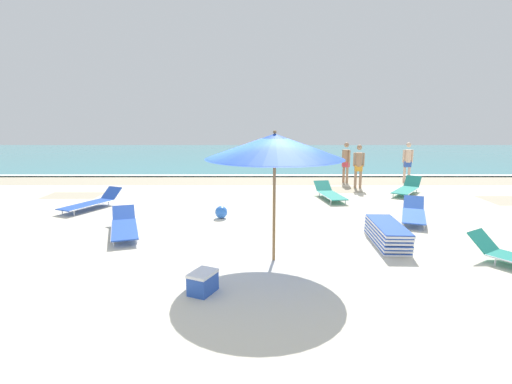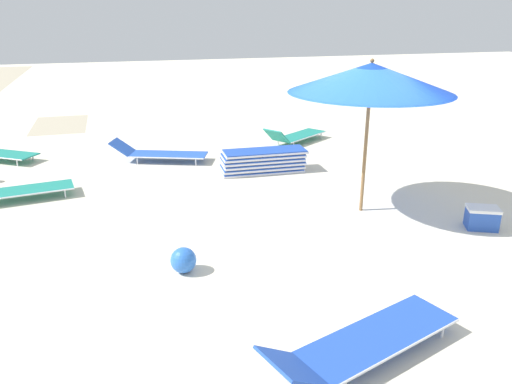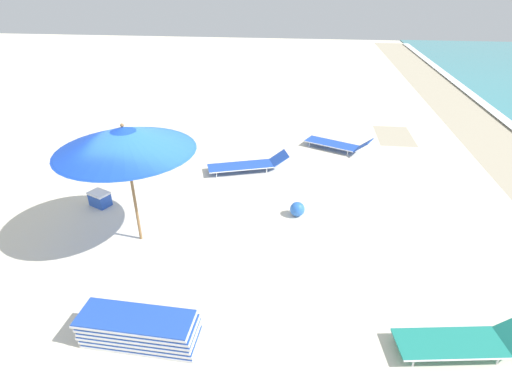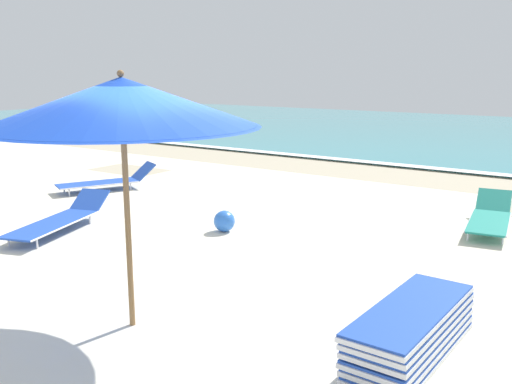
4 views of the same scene
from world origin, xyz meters
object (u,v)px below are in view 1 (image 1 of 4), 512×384
Objects in this scene: sun_lounger_beside_umbrella at (123,226)px; beach_ball at (220,212)px; sun_lounger_mid_beach_pair_a at (412,213)px; beachgoer_shoreline_child at (406,160)px; lounger_stack at (385,233)px; beachgoer_wading_adult at (357,164)px; beachgoer_strolling_adult at (344,160)px; sun_lounger_near_water_left at (405,188)px; sun_lounger_under_umbrella at (90,202)px; cooler_box at (201,282)px; sun_lounger_mid_beach_solo at (328,193)px; beach_umbrella at (273,147)px.

sun_lounger_beside_umbrella reaches higher than beach_ball.
sun_lounger_mid_beach_pair_a is 6.45× the size of beach_ball.
beachgoer_shoreline_child is (2.14, 6.33, 0.79)m from sun_lounger_mid_beach_pair_a.
lounger_stack is at bearing -103.55° from sun_lounger_mid_beach_pair_a.
beachgoer_wading_adult reaches higher than sun_lounger_beside_umbrella.
sun_lounger_beside_umbrella is at bearing -138.64° from beachgoer_shoreline_child.
beachgoer_strolling_adult is at bearing -175.53° from beachgoer_shoreline_child.
sun_lounger_near_water_left is at bearing -106.09° from beachgoer_shoreline_child.
sun_lounger_under_umbrella is at bearing -133.49° from sun_lounger_near_water_left.
beachgoer_strolling_adult reaches higher than cooler_box.
sun_lounger_under_umbrella is at bearing -167.59° from sun_lounger_mid_beach_pair_a.
lounger_stack reaches higher than beach_ball.
sun_lounger_mid_beach_solo is 1.23× the size of beachgoer_shoreline_child.
beach_umbrella is 2.93m from cooler_box.
beachgoer_wading_adult is (-1.56, 1.20, 0.79)m from sun_lounger_near_water_left.
beachgoer_shoreline_child is at bearing -9.33° from cooler_box.
cooler_box is at bearing -59.10° from beachgoer_strolling_adult.
lounger_stack is 4.69m from cooler_box.
beach_umbrella is 9.03m from sun_lounger_near_water_left.
lounger_stack reaches higher than sun_lounger_beside_umbrella.
sun_lounger_mid_beach_pair_a is (1.45, 2.13, -0.04)m from lounger_stack.
sun_lounger_beside_umbrella is 10.53m from beachgoer_strolling_adult.
sun_lounger_mid_beach_pair_a is 7.14m from cooler_box.
sun_lounger_mid_beach_solo reaches higher than lounger_stack.
sun_lounger_mid_beach_solo is at bearing 36.39° from beach_ball.
cooler_box is (4.34, -6.12, -0.02)m from sun_lounger_under_umbrella.
beach_umbrella is 7.54m from sun_lounger_under_umbrella.
sun_lounger_beside_umbrella is at bearing 174.47° from lounger_stack.
sun_lounger_beside_umbrella is at bearing -29.22° from sun_lounger_under_umbrella.
sun_lounger_under_umbrella is 12.86m from beachgoer_shoreline_child.
sun_lounger_beside_umbrella is 1.12× the size of sun_lounger_mid_beach_solo.
sun_lounger_beside_umbrella is at bearing 60.33° from cooler_box.
sun_lounger_near_water_left is at bearing 28.14° from beach_ball.
beachgoer_strolling_adult is (-0.22, 1.31, 0.00)m from beachgoer_wading_adult.
lounger_stack is at bearing -30.17° from beach_ball.
beachgoer_shoreline_child is 13.38m from cooler_box.
beachgoer_strolling_adult reaches higher than sun_lounger_beside_umbrella.
beach_umbrella is 1.24× the size of sun_lounger_under_umbrella.
beachgoer_shoreline_child is (11.85, 4.93, 0.79)m from sun_lounger_under_umbrella.
beachgoer_shoreline_child is (6.25, 9.51, -1.33)m from beach_umbrella.
sun_lounger_mid_beach_solo is 3.74m from beachgoer_strolling_adult.
sun_lounger_beside_umbrella is (-6.34, 0.83, -0.05)m from lounger_stack.
lounger_stack is at bearing 21.32° from beach_umbrella.
sun_lounger_near_water_left is 2.12m from beachgoer_wading_adult.
beachgoer_shoreline_child is at bearing 68.95° from lounger_stack.
sun_lounger_mid_beach_solo is 2.72m from beachgoer_wading_adult.
beachgoer_shoreline_child reaches higher than beach_ball.
sun_lounger_mid_beach_pair_a is at bearing 57.73° from lounger_stack.
sun_lounger_mid_beach_pair_a is at bearing -104.85° from beachgoer_shoreline_child.
sun_lounger_mid_beach_pair_a is at bearing 37.65° from beach_umbrella.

